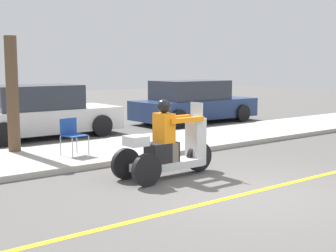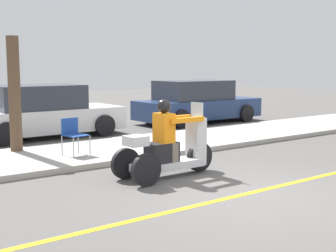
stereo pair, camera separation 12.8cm
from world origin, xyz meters
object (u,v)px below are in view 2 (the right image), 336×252
object	(u,v)px
motorcycle_trike	(168,149)
tree_trunk	(14,94)
parked_car_lot_center	(43,113)
parked_car_lot_far	(197,103)
folding_chair_curbside	(73,132)

from	to	relation	value
motorcycle_trike	tree_trunk	bearing A→B (deg)	112.46
motorcycle_trike	tree_trunk	world-z (taller)	tree_trunk
parked_car_lot_center	motorcycle_trike	bearing A→B (deg)	-90.52
motorcycle_trike	parked_car_lot_far	size ratio (longest dim) A/B	0.44
folding_chair_curbside	tree_trunk	size ratio (longest dim) A/B	0.31
motorcycle_trike	tree_trunk	distance (m)	4.24
tree_trunk	parked_car_lot_far	bearing A→B (deg)	17.19
parked_car_lot_far	tree_trunk	xyz separation A→B (m)	(-7.57, -2.34, 0.72)
motorcycle_trike	parked_car_lot_far	distance (m)	8.60
motorcycle_trike	parked_car_lot_far	world-z (taller)	parked_car_lot_far
tree_trunk	parked_car_lot_center	bearing A→B (deg)	55.92
folding_chair_curbside	parked_car_lot_center	xyz separation A→B (m)	(0.79, 3.67, 0.10)
motorcycle_trike	tree_trunk	xyz separation A→B (m)	(-1.58, 3.83, 0.92)
motorcycle_trike	parked_car_lot_center	distance (m)	6.25
tree_trunk	folding_chair_curbside	bearing A→B (deg)	-55.64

